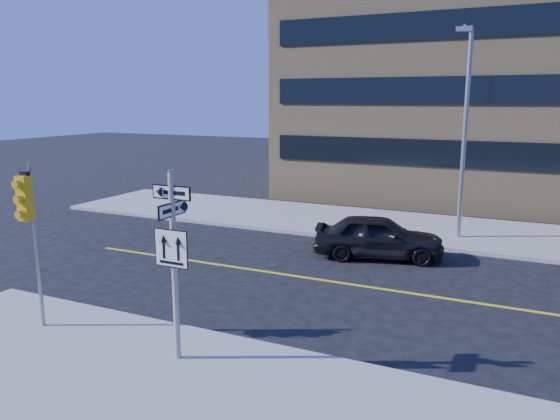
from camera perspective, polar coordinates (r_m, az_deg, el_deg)
The scene contains 6 objects.
ground at distance 14.30m, azimuth -4.60°, elevation -11.57°, with size 120.00×120.00×0.00m, color black.
sign_pole at distance 11.50m, azimuth -11.05°, elevation -4.67°, with size 0.92×0.92×4.06m.
traffic_signal at distance 13.96m, azimuth -24.89°, elevation -0.17°, with size 0.32×0.45×4.00m.
parked_car_a at distance 19.79m, azimuth 10.23°, elevation -2.75°, with size 4.56×1.84×1.56m, color black.
streetlight_a at distance 22.30m, azimuth 18.75°, elevation 8.77°, with size 0.55×2.25×8.00m.
building_brick at distance 36.82m, azimuth 18.73°, elevation 16.27°, with size 18.00×18.00×18.00m, color tan.
Camera 1 is at (6.61, -11.37, 5.61)m, focal length 35.00 mm.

